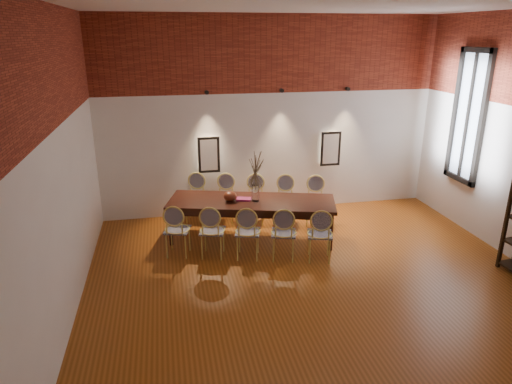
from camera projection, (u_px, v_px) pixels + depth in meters
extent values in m
cube|color=#8F4915|center=(324.00, 294.00, 6.74)|extent=(7.00, 7.00, 0.02)
cube|color=silver|center=(340.00, 0.00, 5.42)|extent=(7.00, 7.00, 0.02)
cube|color=silver|center=(270.00, 117.00, 9.36)|extent=(7.00, 0.10, 4.00)
cube|color=silver|center=(48.00, 179.00, 5.41)|extent=(0.10, 7.00, 4.00)
cube|color=maroon|center=(272.00, 54.00, 8.89)|extent=(7.00, 0.02, 1.50)
cube|color=maroon|center=(37.00, 70.00, 5.01)|extent=(0.02, 7.00, 1.50)
cube|color=#FFEAC6|center=(209.00, 155.00, 9.26)|extent=(0.36, 0.06, 0.66)
cube|color=#FFEAC6|center=(330.00, 149.00, 9.75)|extent=(0.36, 0.06, 0.66)
cylinder|color=black|center=(207.00, 92.00, 8.82)|extent=(0.08, 0.10, 0.08)
cylinder|color=black|center=(282.00, 91.00, 9.10)|extent=(0.08, 0.10, 0.08)
cylinder|color=black|center=(348.00, 89.00, 9.36)|extent=(0.08, 0.10, 0.08)
cube|color=silver|center=(469.00, 117.00, 8.53)|extent=(0.02, 0.78, 2.38)
cube|color=black|center=(468.00, 117.00, 8.53)|extent=(0.08, 0.90, 2.50)
cube|color=black|center=(468.00, 117.00, 8.53)|extent=(0.06, 0.06, 2.40)
cube|color=black|center=(252.00, 219.00, 8.43)|extent=(3.16, 1.75, 0.75)
cylinder|color=silver|center=(255.00, 193.00, 8.25)|extent=(0.14, 0.14, 0.30)
ellipsoid|color=#602715|center=(230.00, 196.00, 8.26)|extent=(0.24, 0.24, 0.18)
cube|color=#8C1D54|center=(244.00, 199.00, 8.33)|extent=(0.30, 0.24, 0.03)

